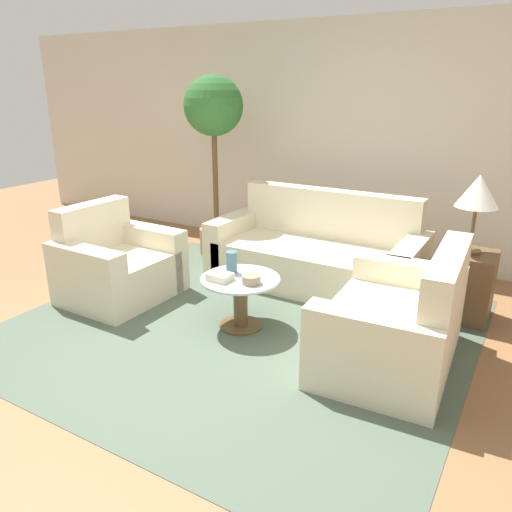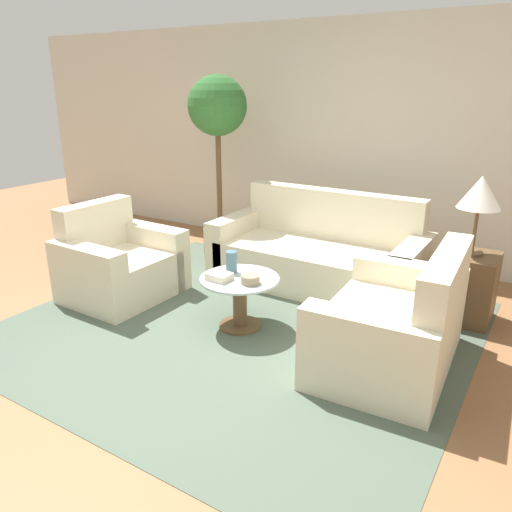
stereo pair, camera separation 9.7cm
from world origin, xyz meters
TOP-DOWN VIEW (x-y plane):
  - ground_plane at (0.00, 0.00)m, footprint 14.00×14.00m
  - wall_back at (0.00, 2.97)m, footprint 10.00×0.06m
  - rug at (0.03, 0.68)m, footprint 3.58×3.28m
  - sofa_main at (0.17, 1.91)m, footprint 2.07×0.90m
  - armchair at (-1.33, 0.63)m, footprint 0.85×1.00m
  - loveseat at (1.32, 0.77)m, footprint 0.93×1.33m
  - coffee_table at (0.03, 0.68)m, footprint 0.65×0.65m
  - side_table at (1.57, 1.83)m, footprint 0.45×0.45m
  - table_lamp at (1.57, 1.83)m, footprint 0.34×0.34m
  - potted_plant at (-1.23, 2.15)m, footprint 0.65×0.65m
  - vase at (-0.10, 0.75)m, footprint 0.09×0.09m
  - bowl at (0.17, 0.62)m, footprint 0.15×0.15m
  - book_stack at (-0.08, 0.56)m, footprint 0.19×0.16m

SIDE VIEW (x-z plane):
  - ground_plane at x=0.00m, z-range 0.00..0.00m
  - rug at x=0.03m, z-range 0.00..0.01m
  - coffee_table at x=0.03m, z-range 0.06..0.50m
  - sofa_main at x=0.17m, z-range -0.17..0.74m
  - armchair at x=-1.33m, z-range -0.15..0.72m
  - loveseat at x=1.32m, z-range -0.16..0.73m
  - side_table at x=1.57m, z-range 0.00..0.59m
  - book_stack at x=-0.08m, z-range 0.44..0.50m
  - bowl at x=0.17m, z-range 0.44..0.51m
  - vase at x=-0.10m, z-range 0.44..0.62m
  - table_lamp at x=1.57m, z-range 0.77..1.42m
  - wall_back at x=0.00m, z-range 0.00..2.60m
  - potted_plant at x=-1.23m, z-range 0.44..2.46m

